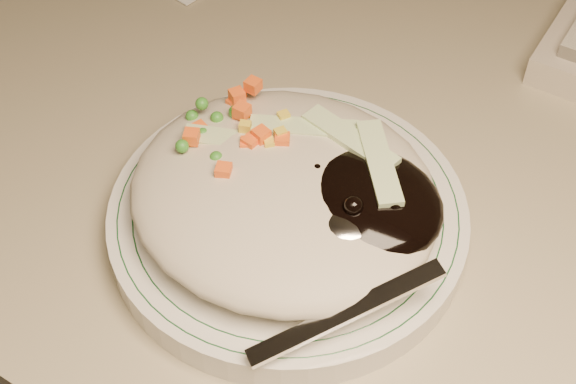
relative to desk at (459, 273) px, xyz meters
The scene contains 4 objects.
desk is the anchor object (origin of this frame).
plate 0.28m from the desk, 113.63° to the right, with size 0.23×0.23×0.02m, color silver.
plate_rim 0.29m from the desk, 113.63° to the right, with size 0.22×0.22×0.00m.
meal 0.31m from the desk, 112.35° to the right, with size 0.21×0.19×0.05m.
Camera 1 is at (0.09, 0.93, 1.15)m, focal length 50.00 mm.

